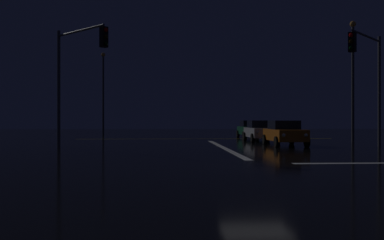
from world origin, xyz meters
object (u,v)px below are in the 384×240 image
at_px(traffic_signal_ne, 369,68).
at_px(sedan_orange, 284,133).
at_px(streetlamp_left_far, 103,87).
at_px(streetlamp_right_near, 353,72).
at_px(sedan_silver, 260,131).
at_px(sedan_green, 251,129).
at_px(traffic_signal_nw, 76,64).

bearing_deg(traffic_signal_ne, sedan_orange, 147.24).
bearing_deg(streetlamp_left_far, streetlamp_right_near, -38.15).
relative_size(sedan_silver, traffic_signal_ne, 0.65).
height_order(sedan_orange, traffic_signal_ne, traffic_signal_ne).
bearing_deg(sedan_orange, sedan_silver, 93.89).
bearing_deg(streetlamp_right_near, sedan_green, 128.99).
bearing_deg(streetlamp_right_near, sedan_orange, -148.13).
bearing_deg(streetlamp_right_near, traffic_signal_ne, -106.83).
relative_size(sedan_green, streetlamp_left_far, 0.49).
bearing_deg(traffic_signal_nw, streetlamp_right_near, 19.29).
distance_m(sedan_green, streetlamp_right_near, 10.48).
relative_size(traffic_signal_ne, traffic_signal_nw, 0.98).
relative_size(traffic_signal_ne, streetlamp_right_near, 0.75).
bearing_deg(streetlamp_left_far, sedan_green, -30.84).
bearing_deg(sedan_green, streetlamp_left_far, 149.16).
relative_size(sedan_orange, streetlamp_left_far, 0.49).
distance_m(streetlamp_right_near, streetlamp_left_far, 25.90).
xyz_separation_m(sedan_silver, streetlamp_left_far, (-13.92, 14.49, 4.32)).
relative_size(sedan_silver, streetlamp_left_far, 0.49).
distance_m(traffic_signal_ne, streetlamp_left_far, 29.04).
height_order(traffic_signal_ne, traffic_signal_nw, traffic_signal_nw).
height_order(traffic_signal_nw, streetlamp_right_near, streetlamp_right_near).
relative_size(traffic_signal_nw, streetlamp_right_near, 0.77).
height_order(sedan_silver, traffic_signal_nw, traffic_signal_nw).
distance_m(traffic_signal_nw, streetlamp_left_far, 22.54).
bearing_deg(streetlamp_left_far, traffic_signal_ne, -50.64).
bearing_deg(traffic_signal_ne, sedan_silver, 119.47).
height_order(sedan_green, streetlamp_left_far, streetlamp_left_far).
height_order(traffic_signal_ne, streetlamp_right_near, streetlamp_right_near).
distance_m(sedan_silver, streetlamp_left_far, 20.55).
xyz_separation_m(sedan_green, traffic_signal_nw, (-12.40, -13.88, 3.84)).
bearing_deg(traffic_signal_nw, traffic_signal_ne, -0.01).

